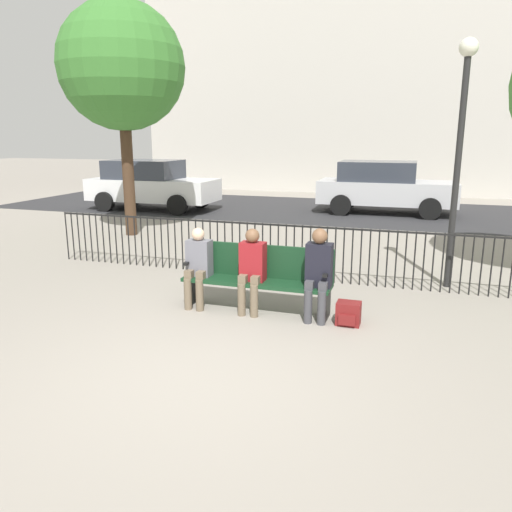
{
  "coord_description": "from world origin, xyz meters",
  "views": [
    {
      "loc": [
        2.05,
        -4.3,
        2.42
      ],
      "look_at": [
        0.0,
        2.03,
        0.8
      ],
      "focal_mm": 35.0,
      "sensor_mm": 36.0,
      "label": 1
    }
  ],
  "objects_px": {
    "lamp_post": "(461,129)",
    "parked_car_1": "(151,184)",
    "seated_person_2": "(318,270)",
    "backpack": "(348,314)",
    "seated_person_0": "(198,264)",
    "tree_0": "(122,67)",
    "seated_person_1": "(252,267)",
    "park_bench": "(258,275)",
    "parked_car_0": "(384,187)"
  },
  "relations": [
    {
      "from": "parked_car_0",
      "to": "seated_person_0",
      "type": "bearing_deg",
      "value": -100.79
    },
    {
      "from": "tree_0",
      "to": "parked_car_1",
      "type": "xyz_separation_m",
      "value": [
        -1.69,
        3.98,
        -3.1
      ]
    },
    {
      "from": "seated_person_2",
      "to": "parked_car_1",
      "type": "bearing_deg",
      "value": 130.84
    },
    {
      "from": "park_bench",
      "to": "tree_0",
      "type": "bearing_deg",
      "value": 137.64
    },
    {
      "from": "parked_car_0",
      "to": "parked_car_1",
      "type": "height_order",
      "value": "same"
    },
    {
      "from": "park_bench",
      "to": "seated_person_2",
      "type": "relative_size",
      "value": 1.69
    },
    {
      "from": "seated_person_1",
      "to": "lamp_post",
      "type": "height_order",
      "value": "lamp_post"
    },
    {
      "from": "parked_car_0",
      "to": "tree_0",
      "type": "bearing_deg",
      "value": -135.96
    },
    {
      "from": "park_bench",
      "to": "parked_car_0",
      "type": "relative_size",
      "value": 0.5
    },
    {
      "from": "seated_person_1",
      "to": "parked_car_1",
      "type": "relative_size",
      "value": 0.28
    },
    {
      "from": "parked_car_0",
      "to": "parked_car_1",
      "type": "xyz_separation_m",
      "value": [
        -7.39,
        -1.54,
        0.0
      ]
    },
    {
      "from": "seated_person_1",
      "to": "seated_person_2",
      "type": "xyz_separation_m",
      "value": [
        0.92,
        0.0,
        0.03
      ]
    },
    {
      "from": "seated_person_1",
      "to": "seated_person_2",
      "type": "relative_size",
      "value": 0.95
    },
    {
      "from": "seated_person_0",
      "to": "parked_car_1",
      "type": "distance_m",
      "value": 10.03
    },
    {
      "from": "parked_car_0",
      "to": "parked_car_1",
      "type": "distance_m",
      "value": 7.55
    },
    {
      "from": "park_bench",
      "to": "seated_person_2",
      "type": "bearing_deg",
      "value": -8.39
    },
    {
      "from": "backpack",
      "to": "seated_person_1",
      "type": "bearing_deg",
      "value": 177.38
    },
    {
      "from": "seated_person_2",
      "to": "lamp_post",
      "type": "bearing_deg",
      "value": 50.96
    },
    {
      "from": "tree_0",
      "to": "seated_person_1",
      "type": "bearing_deg",
      "value": -43.52
    },
    {
      "from": "seated_person_0",
      "to": "parked_car_0",
      "type": "distance_m",
      "value": 10.1
    },
    {
      "from": "lamp_post",
      "to": "parked_car_1",
      "type": "height_order",
      "value": "lamp_post"
    },
    {
      "from": "park_bench",
      "to": "seated_person_0",
      "type": "bearing_deg",
      "value": -171.01
    },
    {
      "from": "seated_person_2",
      "to": "tree_0",
      "type": "distance_m",
      "value": 7.79
    },
    {
      "from": "park_bench",
      "to": "lamp_post",
      "type": "bearing_deg",
      "value": 37.52
    },
    {
      "from": "tree_0",
      "to": "park_bench",
      "type": "bearing_deg",
      "value": -42.36
    },
    {
      "from": "seated_person_0",
      "to": "backpack",
      "type": "xyz_separation_m",
      "value": [
        2.16,
        -0.06,
        -0.49
      ]
    },
    {
      "from": "park_bench",
      "to": "seated_person_0",
      "type": "height_order",
      "value": "seated_person_0"
    },
    {
      "from": "seated_person_1",
      "to": "parked_car_0",
      "type": "distance_m",
      "value": 9.97
    },
    {
      "from": "tree_0",
      "to": "lamp_post",
      "type": "bearing_deg",
      "value": -17.22
    },
    {
      "from": "seated_person_1",
      "to": "tree_0",
      "type": "distance_m",
      "value": 7.18
    },
    {
      "from": "seated_person_0",
      "to": "seated_person_1",
      "type": "bearing_deg",
      "value": 0.14
    },
    {
      "from": "park_bench",
      "to": "seated_person_1",
      "type": "distance_m",
      "value": 0.21
    },
    {
      "from": "seated_person_1",
      "to": "parked_car_1",
      "type": "bearing_deg",
      "value": 127.0
    },
    {
      "from": "seated_person_1",
      "to": "seated_person_2",
      "type": "height_order",
      "value": "seated_person_2"
    },
    {
      "from": "seated_person_2",
      "to": "park_bench",
      "type": "bearing_deg",
      "value": 171.61
    },
    {
      "from": "lamp_post",
      "to": "parked_car_0",
      "type": "bearing_deg",
      "value": 101.43
    },
    {
      "from": "seated_person_2",
      "to": "lamp_post",
      "type": "distance_m",
      "value": 3.29
    },
    {
      "from": "park_bench",
      "to": "parked_car_1",
      "type": "height_order",
      "value": "parked_car_1"
    },
    {
      "from": "backpack",
      "to": "parked_car_1",
      "type": "distance_m",
      "value": 11.42
    },
    {
      "from": "seated_person_1",
      "to": "lamp_post",
      "type": "relative_size",
      "value": 0.31
    },
    {
      "from": "seated_person_2",
      "to": "parked_car_0",
      "type": "xyz_separation_m",
      "value": [
        0.16,
        9.91,
        0.15
      ]
    },
    {
      "from": "tree_0",
      "to": "seated_person_0",
      "type": "bearing_deg",
      "value": -49.01
    },
    {
      "from": "parked_car_1",
      "to": "park_bench",
      "type": "bearing_deg",
      "value": -52.36
    },
    {
      "from": "park_bench",
      "to": "parked_car_0",
      "type": "height_order",
      "value": "parked_car_0"
    },
    {
      "from": "seated_person_2",
      "to": "backpack",
      "type": "bearing_deg",
      "value": -8.67
    },
    {
      "from": "seated_person_0",
      "to": "tree_0",
      "type": "bearing_deg",
      "value": 130.99
    },
    {
      "from": "tree_0",
      "to": "parked_car_1",
      "type": "distance_m",
      "value": 5.32
    },
    {
      "from": "seated_person_1",
      "to": "backpack",
      "type": "height_order",
      "value": "seated_person_1"
    },
    {
      "from": "park_bench",
      "to": "seated_person_0",
      "type": "xyz_separation_m",
      "value": [
        -0.85,
        -0.13,
        0.13
      ]
    },
    {
      "from": "seated_person_0",
      "to": "backpack",
      "type": "height_order",
      "value": "seated_person_0"
    }
  ]
}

